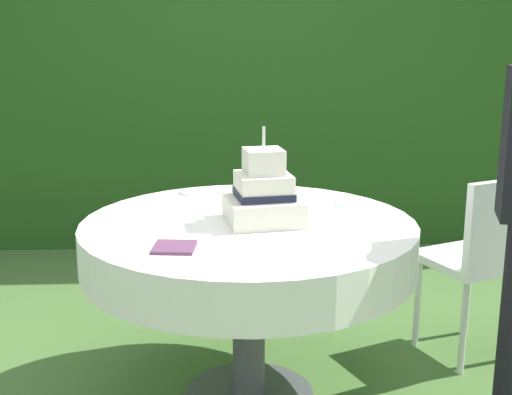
{
  "coord_description": "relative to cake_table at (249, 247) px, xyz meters",
  "views": [
    {
      "loc": [
        -0.09,
        -2.64,
        1.53
      ],
      "look_at": [
        0.03,
        0.0,
        0.88
      ],
      "focal_mm": 48.38,
      "sensor_mm": 36.0,
      "label": 1
    }
  ],
  "objects": [
    {
      "name": "foliage_hedge",
      "position": [
        0.0,
        2.27,
        0.79
      ],
      "size": [
        5.94,
        0.43,
        2.92
      ],
      "primitive_type": "cube",
      "color": "#234C19",
      "rests_on": "ground_plane"
    },
    {
      "name": "cake_table",
      "position": [
        0.0,
        0.0,
        0.0
      ],
      "size": [
        1.34,
        1.34,
        0.78
      ],
      "color": "#4C4C51",
      "rests_on": "ground_plane"
    },
    {
      "name": "wedding_cake",
      "position": [
        0.06,
        0.01,
        0.21
      ],
      "size": [
        0.33,
        0.33,
        0.38
      ],
      "color": "silver",
      "rests_on": "cake_table"
    },
    {
      "name": "serving_plate_near",
      "position": [
        -0.24,
        0.5,
        0.11
      ],
      "size": [
        0.14,
        0.14,
        0.01
      ],
      "primitive_type": "cylinder",
      "color": "white",
      "rests_on": "cake_table"
    },
    {
      "name": "serving_plate_far",
      "position": [
        0.44,
        0.25,
        0.11
      ],
      "size": [
        0.1,
        0.1,
        0.01
      ],
      "primitive_type": "cylinder",
      "color": "white",
      "rests_on": "cake_table"
    },
    {
      "name": "napkin_stack",
      "position": [
        -0.27,
        -0.33,
        0.11
      ],
      "size": [
        0.16,
        0.16,
        0.01
      ],
      "primitive_type": "cube",
      "rotation": [
        0.0,
        0.0,
        -0.09
      ],
      "color": "#603856",
      "rests_on": "cake_table"
    },
    {
      "name": "garden_chair",
      "position": [
        1.08,
        0.3,
        -0.13
      ],
      "size": [
        0.53,
        0.53,
        0.89
      ],
      "color": "white",
      "rests_on": "ground_plane"
    }
  ]
}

